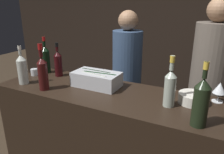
{
  "coord_description": "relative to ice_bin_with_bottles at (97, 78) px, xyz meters",
  "views": [
    {
      "loc": [
        0.72,
        -1.1,
        1.72
      ],
      "look_at": [
        0.0,
        0.32,
        1.17
      ],
      "focal_mm": 35.0,
      "sensor_mm": 36.0,
      "label": 1
    }
  ],
  "objects": [
    {
      "name": "wine_glass",
      "position": [
        0.92,
        0.13,
        0.03
      ],
      "size": [
        0.09,
        0.09,
        0.14
      ],
      "color": "silver",
      "rests_on": "bar_counter"
    },
    {
      "name": "bowl_white",
      "position": [
        0.76,
        0.02,
        -0.03
      ],
      "size": [
        0.2,
        0.2,
        0.07
      ],
      "color": "silver",
      "rests_on": "bar_counter"
    },
    {
      "name": "wall_back_chalkboard",
      "position": [
        0.17,
        1.99,
        0.29
      ],
      "size": [
        6.4,
        0.06,
        2.8
      ],
      "color": "black",
      "rests_on": "ground_plane"
    },
    {
      "name": "person_in_hoodie",
      "position": [
        0.83,
        0.65,
        -0.13
      ],
      "size": [
        0.35,
        0.35,
        1.76
      ],
      "rotation": [
        0.0,
        0.0,
        -2.72
      ],
      "color": "black",
      "rests_on": "ground_plane"
    },
    {
      "name": "champagne_bottle",
      "position": [
        0.83,
        -0.27,
        0.08
      ],
      "size": [
        0.09,
        0.09,
        0.38
      ],
      "color": "black",
      "rests_on": "bar_counter"
    },
    {
      "name": "white_wine_bottle",
      "position": [
        -0.6,
        -0.23,
        0.07
      ],
      "size": [
        0.08,
        0.08,
        0.33
      ],
      "color": "#B2B7AD",
      "rests_on": "bar_counter"
    },
    {
      "name": "rose_wine_bottle",
      "position": [
        0.62,
        -0.1,
        0.07
      ],
      "size": [
        0.08,
        0.08,
        0.35
      ],
      "color": "#9EA899",
      "rests_on": "bar_counter"
    },
    {
      "name": "candle_votive",
      "position": [
        -0.68,
        -0.03,
        -0.04
      ],
      "size": [
        0.07,
        0.07,
        0.06
      ],
      "color": "silver",
      "rests_on": "bar_counter"
    },
    {
      "name": "red_wine_bottle_burgundy",
      "position": [
        -0.64,
        0.1,
        0.08
      ],
      "size": [
        0.08,
        0.08,
        0.36
      ],
      "color": "black",
      "rests_on": "bar_counter"
    },
    {
      "name": "ice_bin_with_bottles",
      "position": [
        0.0,
        0.0,
        0.0
      ],
      "size": [
        0.39,
        0.22,
        0.12
      ],
      "color": "#B7BABF",
      "rests_on": "bar_counter"
    },
    {
      "name": "red_wine_bottle_black_foil",
      "position": [
        -0.46,
        0.07,
        0.06
      ],
      "size": [
        0.07,
        0.07,
        0.32
      ],
      "color": "black",
      "rests_on": "bar_counter"
    },
    {
      "name": "person_blond_tee",
      "position": [
        -0.02,
        0.69,
        -0.19
      ],
      "size": [
        0.33,
        0.33,
        1.64
      ],
      "rotation": [
        0.0,
        0.0,
        -1.63
      ],
      "color": "black",
      "rests_on": "ground_plane"
    },
    {
      "name": "red_wine_bottle_tall",
      "position": [
        -0.34,
        -0.26,
        0.08
      ],
      "size": [
        0.08,
        0.08,
        0.37
      ],
      "color": "#380F0F",
      "rests_on": "bar_counter"
    },
    {
      "name": "bar_counter",
      "position": [
        0.17,
        -0.07,
        -0.59
      ],
      "size": [
        1.91,
        0.59,
        1.05
      ],
      "color": "black",
      "rests_on": "ground_plane"
    }
  ]
}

